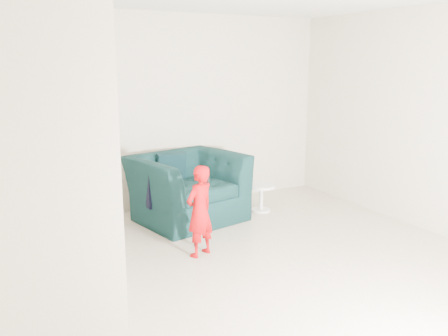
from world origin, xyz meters
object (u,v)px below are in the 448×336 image
Objects in this scene: toddler at (200,211)px; staircase at (27,198)px; armchair at (187,188)px; side_table at (261,193)px.

staircase is at bearing -12.32° from toddler.
armchair is 3.49× the size of side_table.
side_table is (1.41, 1.01, -0.24)m from toddler.
staircase reaches higher than toddler.
armchair is at bearing 171.63° from side_table.
armchair reaches higher than side_table.
armchair is 1.34× the size of toddler.
staircase is (-2.05, -1.49, 0.52)m from armchair.
staircase is at bearing -155.87° from armchair.
side_table is 0.10× the size of staircase.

